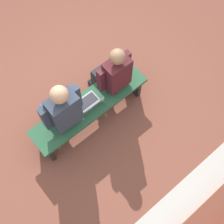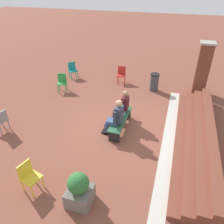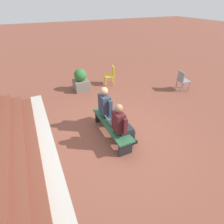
{
  "view_description": "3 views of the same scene",
  "coord_description": "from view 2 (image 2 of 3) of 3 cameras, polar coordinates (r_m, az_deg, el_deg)",
  "views": [
    {
      "loc": [
        1.03,
        1.71,
        4.32
      ],
      "look_at": [
        0.01,
        0.5,
        0.88
      ],
      "focal_mm": 50.0,
      "sensor_mm": 36.0,
      "label": 1
    },
    {
      "loc": [
        6.35,
        1.71,
        4.77
      ],
      "look_at": [
        0.27,
        -0.2,
        0.78
      ],
      "focal_mm": 35.0,
      "sensor_mm": 36.0,
      "label": 2
    },
    {
      "loc": [
        -3.44,
        1.71,
        3.35
      ],
      "look_at": [
        0.38,
        -0.11,
        0.58
      ],
      "focal_mm": 28.0,
      "sensor_mm": 36.0,
      "label": 3
    }
  ],
  "objects": [
    {
      "name": "plastic_chair_by_pillar",
      "position": [
        6.13,
        -20.89,
        -15.13
      ],
      "size": [
        0.51,
        0.51,
        0.84
      ],
      "color": "gold",
      "rests_on": "ground"
    },
    {
      "name": "plastic_chair_foreground",
      "position": [
        11.43,
        2.5,
        9.97
      ],
      "size": [
        0.51,
        0.51,
        0.84
      ],
      "color": "red",
      "rests_on": "ground"
    },
    {
      "name": "plastic_chair_near_bench_right",
      "position": [
        12.21,
        -10.25,
        10.97
      ],
      "size": [
        0.59,
        0.59,
        0.84
      ],
      "color": "teal",
      "rests_on": "ground"
    },
    {
      "name": "person_student",
      "position": [
        8.08,
        2.74,
        1.76
      ],
      "size": [
        0.52,
        0.66,
        1.31
      ],
      "color": "#232328",
      "rests_on": "ground"
    },
    {
      "name": "person_adult",
      "position": [
        7.36,
        0.98,
        -1.23
      ],
      "size": [
        0.56,
        0.71,
        1.38
      ],
      "color": "#384C75",
      "rests_on": "ground"
    },
    {
      "name": "plastic_chair_far_left",
      "position": [
        8.59,
        -27.06,
        -1.84
      ],
      "size": [
        0.49,
        0.49,
        0.84
      ],
      "color": "gray",
      "rests_on": "ground"
    },
    {
      "name": "planter",
      "position": [
        5.57,
        -8.59,
        -19.54
      ],
      "size": [
        0.6,
        0.6,
        0.94
      ],
      "color": "#6B665B",
      "rests_on": "ground"
    },
    {
      "name": "laptop",
      "position": [
        7.79,
        2.36,
        -1.25
      ],
      "size": [
        0.32,
        0.29,
        0.21
      ],
      "color": "#9EA0A5",
      "rests_on": "bench"
    },
    {
      "name": "brick_pillar_left_of_steps",
      "position": [
        10.83,
        22.56,
        10.4
      ],
      "size": [
        0.64,
        0.64,
        2.4
      ],
      "color": "brown",
      "rests_on": "ground"
    },
    {
      "name": "brick_steps",
      "position": [
        7.84,
        21.77,
        -6.1
      ],
      "size": [
        6.23,
        1.2,
        0.6
      ],
      "color": "brown",
      "rests_on": "ground"
    },
    {
      "name": "litter_bin",
      "position": [
        10.76,
        10.98,
        7.67
      ],
      "size": [
        0.42,
        0.42,
        0.86
      ],
      "color": "#383D42",
      "rests_on": "ground"
    },
    {
      "name": "plastic_chair_far_right",
      "position": [
        10.8,
        -12.91,
        7.81
      ],
      "size": [
        0.54,
        0.54,
        0.84
      ],
      "color": "#2D893D",
      "rests_on": "ground"
    },
    {
      "name": "concrete_strip",
      "position": [
        7.9,
        14.63,
        -6.32
      ],
      "size": [
        7.03,
        0.4,
        0.01
      ],
      "primitive_type": "cube",
      "color": "#B7B2A8",
      "rests_on": "ground"
    },
    {
      "name": "ground_plane",
      "position": [
        8.13,
        1.91,
        -3.93
      ],
      "size": [
        60.0,
        60.0,
        0.0
      ],
      "primitive_type": "plane",
      "color": "brown"
    },
    {
      "name": "bench",
      "position": [
        7.87,
        2.25,
        -2.13
      ],
      "size": [
        1.8,
        0.44,
        0.45
      ],
      "color": "#285638",
      "rests_on": "ground"
    }
  ]
}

